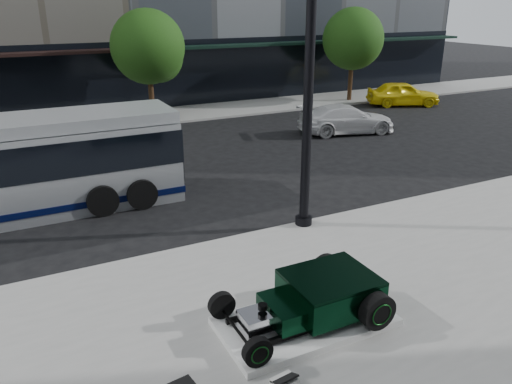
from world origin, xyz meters
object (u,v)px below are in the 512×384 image
hot_rod (321,295)px  yellow_taxi (403,94)px  white_sedan (346,119)px  lamppost (309,83)px

hot_rod → yellow_taxi: yellow_taxi is taller
white_sedan → yellow_taxi: (7.32, 4.12, 0.05)m
lamppost → white_sedan: (7.73, 8.54, -3.43)m
white_sedan → lamppost: bearing=151.5°
lamppost → white_sedan: bearing=47.8°
white_sedan → hot_rod: bearing=155.7°
hot_rod → white_sedan: bearing=51.9°
hot_rod → lamppost: 5.76m
hot_rod → yellow_taxi: bearing=44.2°
lamppost → hot_rod: bearing=-117.8°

